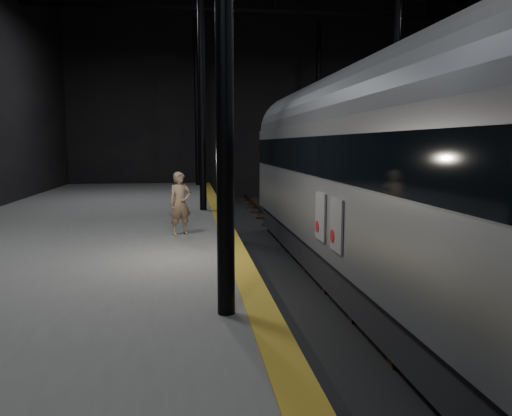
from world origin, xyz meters
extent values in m
plane|color=black|center=(0.00, 0.00, 0.00)|extent=(44.00, 44.00, 0.00)
cube|color=#545451|center=(-7.50, 0.00, 0.50)|extent=(9.00, 43.80, 1.00)
cube|color=olive|center=(-3.25, 0.00, 1.00)|extent=(0.50, 43.80, 0.01)
cube|color=#3F3328|center=(-0.72, 0.00, 0.17)|extent=(0.08, 43.00, 0.14)
cube|color=#3F3328|center=(0.72, 0.00, 0.17)|extent=(0.08, 43.00, 0.14)
cube|color=black|center=(0.00, 0.00, 0.06)|extent=(2.40, 42.00, 0.12)
cylinder|color=black|center=(-3.80, 8.00, 6.00)|extent=(0.26, 0.26, 10.00)
cylinder|color=black|center=(3.80, 8.00, 6.00)|extent=(0.26, 0.26, 10.00)
cylinder|color=black|center=(-3.80, 20.00, 6.00)|extent=(0.26, 0.26, 10.00)
cylinder|color=black|center=(3.80, 20.00, 6.00)|extent=(0.26, 0.26, 10.00)
cube|color=black|center=(0.00, 14.00, 10.00)|extent=(23.60, 0.15, 0.18)
cube|color=#9B9DA2|center=(0.00, -0.88, 2.55)|extent=(2.90, 19.98, 3.00)
cube|color=black|center=(0.00, -0.88, 0.67)|extent=(2.65, 19.58, 0.85)
cube|color=black|center=(0.00, -0.88, 3.25)|extent=(2.96, 19.68, 0.90)
cylinder|color=slate|center=(0.00, -0.88, 4.05)|extent=(2.84, 19.78, 2.84)
cube|color=black|center=(0.00, 6.11, 0.30)|extent=(1.80, 2.20, 0.35)
cube|color=silver|center=(-1.48, -1.88, 1.95)|extent=(0.04, 0.75, 1.05)
cube|color=silver|center=(-1.48, -0.68, 1.95)|extent=(0.04, 0.75, 1.05)
cylinder|color=#AE151E|center=(-1.50, -1.70, 1.70)|extent=(0.03, 0.26, 0.26)
cylinder|color=#AE151E|center=(-1.50, -0.50, 1.70)|extent=(0.03, 0.26, 0.26)
imported|color=#8E7257|center=(-4.58, 2.75, 1.88)|extent=(0.75, 0.63, 1.76)
camera|label=1|loc=(-4.32, -11.21, 3.52)|focal=35.00mm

